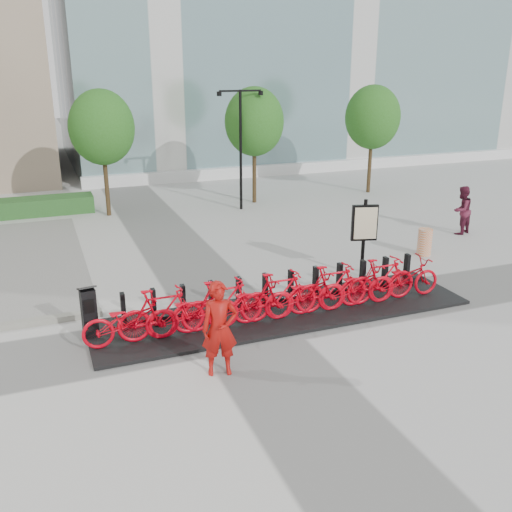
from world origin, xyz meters
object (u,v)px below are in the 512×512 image
object	(u,v)px
worker_red	(220,329)
map_sign	(364,226)
bike_0	(129,321)
construction_barrel	(425,242)
pedestrian	(462,210)
kiosk	(89,312)

from	to	relation	value
worker_red	map_sign	bearing A→B (deg)	45.55
bike_0	construction_barrel	size ratio (longest dim) A/B	2.33
pedestrian	map_sign	distance (m)	6.34
bike_0	kiosk	world-z (taller)	kiosk
bike_0	kiosk	distance (m)	1.02
kiosk	pedestrian	world-z (taller)	pedestrian
worker_red	construction_barrel	xyz separation A→B (m)	(8.59, 4.81, -0.55)
worker_red	bike_0	bearing A→B (deg)	140.89
worker_red	pedestrian	size ratio (longest dim) A/B	1.11
worker_red	pedestrian	distance (m)	13.05
construction_barrel	map_sign	xyz separation A→B (m)	(-2.97, -0.99, 1.10)
bike_0	kiosk	size ratio (longest dim) A/B	1.63
kiosk	map_sign	xyz separation A→B (m)	(7.92, 1.33, 0.85)
pedestrian	map_sign	world-z (taller)	map_sign
map_sign	worker_red	bearing A→B (deg)	-130.16
bike_0	pedestrian	bearing A→B (deg)	-70.47
bike_0	map_sign	distance (m)	7.46
worker_red	construction_barrel	size ratio (longest dim) A/B	2.23
pedestrian	worker_red	bearing A→B (deg)	9.67
pedestrian	map_sign	xyz separation A→B (m)	(-5.75, -2.59, 0.65)
worker_red	construction_barrel	world-z (taller)	worker_red
construction_barrel	kiosk	bearing A→B (deg)	-167.95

